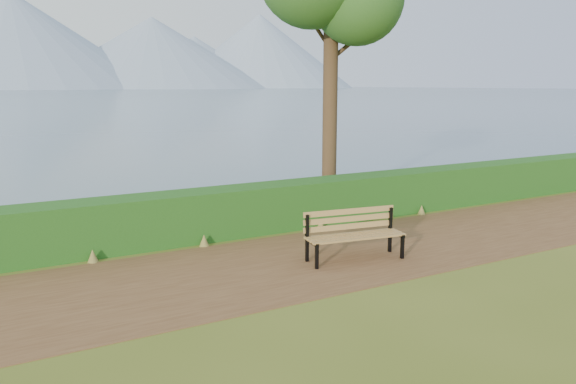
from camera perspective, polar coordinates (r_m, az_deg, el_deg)
ground at (r=9.87m, az=1.80°, el=-7.61°), size 140.00×140.00×0.00m
path at (r=10.11m, az=0.92°, el=-7.12°), size 40.00×3.40×0.01m
hedge at (r=11.96m, az=-4.56°, el=-1.85°), size 32.00×0.85×1.00m
bench at (r=10.22m, az=6.63°, el=-3.97°), size 1.87×0.80×0.91m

